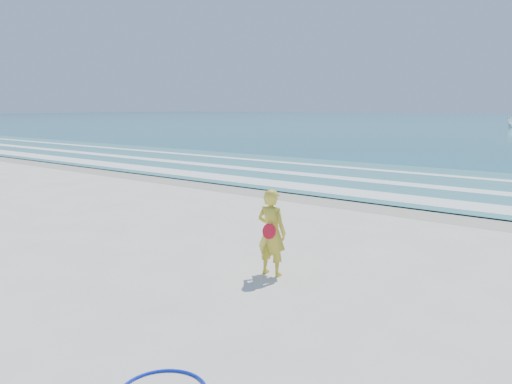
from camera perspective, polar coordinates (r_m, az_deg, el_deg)
The scene contains 7 objects.
ground at distance 9.15m, azimuth -16.59°, elevation -9.47°, with size 400.00×400.00×0.00m, color silver.
wet_sand at distance 15.93m, azimuth 10.64°, elevation -1.07°, with size 400.00×2.40×0.00m, color #B2A893.
shallow at distance 20.45m, azimuth 17.09°, elevation 1.17°, with size 400.00×10.00×0.01m, color #59B7AD.
foam_near at distance 17.07m, azimuth 12.65°, elevation -0.24°, with size 400.00×1.40×0.01m, color white.
foam_mid at distance 19.71m, azimuth 16.26°, elevation 0.92°, with size 400.00×0.90×0.01m, color white.
foam_far at distance 22.78m, azimuth 19.34°, elevation 1.91°, with size 400.00×0.60×0.01m, color white.
woman at distance 8.77m, azimuth 1.79°, elevation -4.63°, with size 0.58×0.42×1.54m.
Camera 1 is at (7.11, -4.95, 2.95)m, focal length 35.00 mm.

